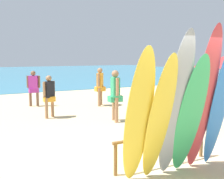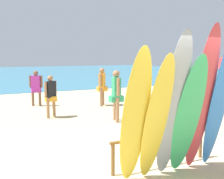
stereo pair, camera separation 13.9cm
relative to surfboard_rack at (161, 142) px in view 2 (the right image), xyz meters
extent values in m
plane|color=#D3BC8C|center=(0.00, 14.00, -0.49)|extent=(60.00, 60.00, 0.00)
cube|color=teal|center=(0.00, 32.21, -0.48)|extent=(60.00, 40.00, 0.02)
cylinder|color=brown|center=(-1.05, 0.00, -0.18)|extent=(0.07, 0.07, 0.61)
cylinder|color=brown|center=(1.05, 0.00, -0.18)|extent=(0.07, 0.07, 0.61)
cylinder|color=brown|center=(0.00, 0.00, 0.12)|extent=(2.22, 0.06, 0.06)
ellipsoid|color=yellow|center=(-0.91, -0.54, 0.69)|extent=(0.52, 0.70, 2.35)
ellipsoid|color=yellow|center=(-0.52, -0.59, 0.63)|extent=(0.52, 0.72, 2.24)
ellipsoid|color=#999EA3|center=(-0.18, -0.60, 0.83)|extent=(0.54, 0.76, 2.63)
ellipsoid|color=#38B266|center=(0.15, -0.59, 0.63)|extent=(0.57, 0.70, 2.23)
ellipsoid|color=#D13D42|center=(0.52, -0.54, 0.89)|extent=(0.55, 0.63, 2.76)
ellipsoid|color=#337AD1|center=(0.93, -0.57, 0.85)|extent=(0.53, 0.67, 2.68)
cylinder|color=#9E704C|center=(-0.81, 5.34, -0.12)|extent=(0.11, 0.11, 0.73)
cylinder|color=#9E704C|center=(-1.07, 5.18, -0.12)|extent=(0.11, 0.11, 0.73)
cube|color=orange|center=(-0.94, 5.26, 0.18)|extent=(0.39, 0.24, 0.17)
cube|color=black|center=(-0.94, 5.26, 0.52)|extent=(0.42, 0.37, 0.57)
sphere|color=#9E704C|center=(-0.94, 5.26, 0.91)|extent=(0.21, 0.21, 0.21)
cylinder|color=#9E704C|center=(-0.74, 5.39, 0.56)|extent=(0.09, 0.09, 0.51)
cylinder|color=#9E704C|center=(-1.14, 5.13, 0.56)|extent=(0.09, 0.09, 0.51)
cylinder|color=#9E704C|center=(1.54, 6.49, -0.09)|extent=(0.12, 0.12, 0.81)
cylinder|color=#9E704C|center=(1.74, 6.75, -0.09)|extent=(0.12, 0.12, 0.81)
cube|color=orange|center=(1.64, 6.62, 0.25)|extent=(0.43, 0.27, 0.19)
cube|color=orange|center=(1.64, 6.62, 0.63)|extent=(0.42, 0.46, 0.63)
sphere|color=#9E704C|center=(1.64, 6.62, 1.06)|extent=(0.23, 0.23, 0.23)
cylinder|color=#9E704C|center=(1.48, 6.41, 0.67)|extent=(0.10, 0.10, 0.56)
cylinder|color=#9E704C|center=(1.80, 6.83, 0.67)|extent=(0.10, 0.10, 0.56)
cylinder|color=#9E704C|center=(0.85, 3.57, -0.07)|extent=(0.13, 0.13, 0.83)
cylinder|color=#9E704C|center=(0.93, 3.91, -0.07)|extent=(0.13, 0.13, 0.83)
cube|color=#33A36B|center=(0.89, 3.74, 0.27)|extent=(0.45, 0.27, 0.20)
cube|color=#33A36B|center=(0.89, 3.74, 0.67)|extent=(0.31, 0.47, 0.65)
sphere|color=#9E704C|center=(0.89, 3.74, 1.11)|extent=(0.23, 0.23, 0.23)
cylinder|color=#9E704C|center=(0.83, 3.47, 0.70)|extent=(0.10, 0.10, 0.58)
cylinder|color=#9E704C|center=(0.95, 4.01, 0.70)|extent=(0.10, 0.10, 0.58)
cylinder|color=brown|center=(-1.13, 7.86, -0.11)|extent=(0.11, 0.11, 0.75)
cylinder|color=brown|center=(-0.85, 7.72, -0.11)|extent=(0.11, 0.11, 0.75)
cube|color=#B23399|center=(-0.99, 7.79, 0.20)|extent=(0.40, 0.25, 0.18)
cube|color=#B23399|center=(-0.99, 7.79, 0.55)|extent=(0.44, 0.35, 0.59)
sphere|color=brown|center=(-0.99, 7.79, 0.95)|extent=(0.21, 0.21, 0.21)
cylinder|color=brown|center=(-1.21, 7.90, 0.58)|extent=(0.09, 0.09, 0.52)
cylinder|color=brown|center=(-0.76, 7.68, 0.58)|extent=(0.09, 0.09, 0.52)
cylinder|color=#B7B7BC|center=(2.46, 1.58, -0.35)|extent=(0.02, 0.02, 0.28)
cylinder|color=#B7B7BC|center=(2.88, 1.58, -0.35)|extent=(0.02, 0.02, 0.28)
cylinder|color=#B7B7BC|center=(2.45, 1.95, -0.35)|extent=(0.02, 0.02, 0.28)
cylinder|color=#B7B7BC|center=(2.87, 1.96, -0.35)|extent=(0.02, 0.02, 0.28)
cube|color=red|center=(2.67, 1.77, -0.19)|extent=(0.51, 0.46, 0.03)
cube|color=red|center=(2.66, 2.10, 0.08)|extent=(0.50, 0.25, 0.52)
camera|label=1|loc=(-3.28, -4.27, 1.70)|focal=44.05mm
camera|label=2|loc=(-3.15, -4.33, 1.70)|focal=44.05mm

